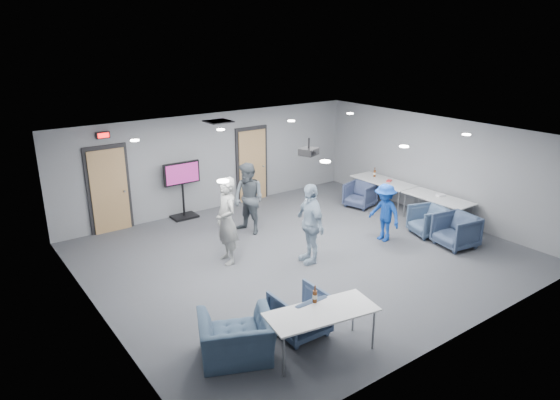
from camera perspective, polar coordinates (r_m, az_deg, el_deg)
floor at (r=11.36m, az=2.67°, el=-6.23°), size 9.00×9.00×0.00m
ceiling at (r=10.52m, az=2.89°, el=7.24°), size 9.00×9.00×0.00m
wall_back at (r=14.08m, az=-7.46°, el=4.41°), size 9.00×0.02×2.70m
wall_front at (r=8.36m, az=20.27°, el=-6.80°), size 9.00×0.02×2.70m
wall_left at (r=8.95m, az=-20.46°, el=-5.13°), size 0.02×8.00×2.70m
wall_right at (r=14.02m, az=17.33°, el=3.65°), size 0.02×8.00×2.70m
door_left at (r=13.01m, az=-18.94°, el=1.05°), size 1.06×0.17×2.24m
door_right at (r=14.70m, az=-3.22°, el=4.01°), size 1.06×0.17×2.24m
exit_sign at (r=12.67m, az=-19.57°, el=7.00°), size 0.32×0.08×0.16m
hvac_diffuser at (r=12.54m, az=-7.06°, el=8.91°), size 0.60×0.60×0.03m
downlights at (r=10.52m, az=2.89°, el=7.16°), size 6.18×3.78×0.02m
person_a at (r=10.70m, az=-6.11°, el=-2.39°), size 0.55×0.75×1.91m
person_b at (r=12.27m, az=-3.62°, el=0.13°), size 0.87×1.01×1.78m
person_c at (r=10.71m, az=3.45°, el=-2.69°), size 0.63×1.10×1.77m
person_d at (r=12.11m, az=11.86°, el=-1.42°), size 0.53×0.92×1.41m
chair_right_a at (r=14.46m, az=9.12°, el=0.58°), size 0.95×0.93×0.70m
chair_right_b at (r=12.83m, az=16.59°, el=-2.29°), size 1.00×0.98×0.73m
chair_right_c at (r=12.32m, az=19.46°, el=-3.35°), size 0.97×0.95×0.77m
chair_front_a at (r=8.45m, az=2.25°, el=-12.76°), size 0.82×0.84×0.76m
chair_front_b at (r=7.89m, az=-5.05°, el=-15.50°), size 1.41×1.34×0.72m
table_right_a at (r=14.64m, az=11.71°, el=2.04°), size 0.80×1.92×0.73m
table_right_b at (r=13.50m, az=17.61°, el=0.11°), size 0.76×1.81×0.73m
table_front_left at (r=7.86m, az=4.78°, el=-12.84°), size 1.83×1.01×0.73m
bottle_front at (r=8.00m, az=4.00°, el=-10.90°), size 0.08×0.08×0.29m
bottle_right at (r=14.94m, az=10.76°, el=3.01°), size 0.07×0.07×0.28m
snack_box at (r=14.57m, az=12.37°, el=2.16°), size 0.22×0.18×0.04m
wrapper at (r=13.61m, az=17.90°, el=0.53°), size 0.25×0.20×0.05m
tv_stand at (r=13.50m, az=-11.07°, el=1.50°), size 1.01×0.48×1.55m
projector at (r=10.50m, az=3.32°, el=5.56°), size 0.45×0.42×0.36m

